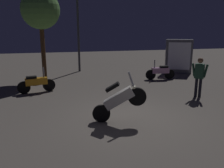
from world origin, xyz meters
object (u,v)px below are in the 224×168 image
motorcycle_white_foreground (119,100)px  motorcycle_pink_parked_left (160,72)px  person_rider_beside (199,74)px  streetlamp_near (78,22)px  kiosk_billboard (179,56)px  motorcycle_orange_parked_right (36,83)px

motorcycle_white_foreground → motorcycle_pink_parked_left: 6.55m
motorcycle_white_foreground → person_rider_beside: bearing=43.3°
streetlamp_near → motorcycle_pink_parked_left: bearing=-38.9°
motorcycle_white_foreground → streetlamp_near: bearing=110.5°
motorcycle_pink_parked_left → kiosk_billboard: kiosk_billboard is taller
motorcycle_white_foreground → person_rider_beside: size_ratio=0.97×
motorcycle_white_foreground → motorcycle_orange_parked_right: motorcycle_white_foreground is taller
motorcycle_orange_parked_right → streetlamp_near: size_ratio=0.33×
motorcycle_white_foreground → kiosk_billboard: (5.59, 6.87, 0.31)m
motorcycle_white_foreground → streetlamp_near: size_ratio=0.33×
motorcycle_pink_parked_left → kiosk_billboard: size_ratio=0.79×
motorcycle_orange_parked_right → kiosk_billboard: bearing=5.5°
motorcycle_white_foreground → motorcycle_pink_parked_left: motorcycle_white_foreground is taller
streetlamp_near → kiosk_billboard: size_ratio=2.35×
motorcycle_white_foreground → motorcycle_orange_parked_right: (-2.80, 4.12, -0.31)m
motorcycle_orange_parked_right → kiosk_billboard: size_ratio=0.78×
streetlamp_near → kiosk_billboard: 6.69m
kiosk_billboard → streetlamp_near: bearing=3.6°
motorcycle_pink_parked_left → streetlamp_near: streetlamp_near is taller
person_rider_beside → streetlamp_near: 8.42m
person_rider_beside → kiosk_billboard: bearing=22.8°
motorcycle_pink_parked_left → kiosk_billboard: 2.46m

